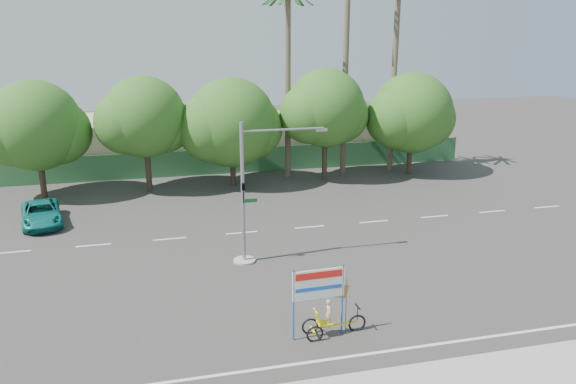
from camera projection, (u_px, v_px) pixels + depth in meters
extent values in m
plane|color=#33302D|center=(315.00, 291.00, 24.79)|extent=(120.00, 120.00, 0.00)
cube|color=#336B3D|center=(239.00, 161.00, 44.53)|extent=(38.00, 0.08, 2.00)
cube|color=#B8AC92|center=(110.00, 143.00, 46.17)|extent=(12.00, 8.00, 4.00)
cube|color=#B8AC92|center=(319.00, 136.00, 50.31)|extent=(14.00, 8.00, 3.60)
cylinder|color=#473828|center=(42.00, 172.00, 37.88)|extent=(0.40, 0.40, 3.52)
sphere|color=#235519|center=(36.00, 125.00, 36.97)|extent=(6.00, 6.00, 6.00)
sphere|color=#235519|center=(59.00, 132.00, 37.71)|extent=(4.32, 4.32, 4.32)
sphere|color=#235519|center=(13.00, 132.00, 36.52)|extent=(4.56, 4.56, 4.56)
cylinder|color=#473828|center=(148.00, 165.00, 39.43)|extent=(0.40, 0.40, 3.74)
sphere|color=#235519|center=(144.00, 117.00, 38.47)|extent=(5.60, 5.60, 5.60)
sphere|color=#235519|center=(164.00, 124.00, 39.20)|extent=(4.03, 4.03, 4.03)
sphere|color=#235519|center=(126.00, 123.00, 38.04)|extent=(4.26, 4.26, 4.26)
cylinder|color=#473828|center=(233.00, 163.00, 40.86)|extent=(0.40, 0.40, 3.30)
sphere|color=#235519|center=(232.00, 122.00, 40.00)|extent=(6.40, 6.40, 6.40)
sphere|color=#235519|center=(251.00, 128.00, 40.76)|extent=(4.61, 4.61, 4.61)
sphere|color=#235519|center=(212.00, 128.00, 39.53)|extent=(4.86, 4.86, 4.86)
cylinder|color=#473828|center=(325.00, 154.00, 42.36)|extent=(0.40, 0.40, 3.87)
sphere|color=#235519|center=(326.00, 108.00, 41.36)|extent=(5.80, 5.80, 5.80)
sphere|color=#235519|center=(341.00, 115.00, 42.11)|extent=(4.18, 4.18, 4.18)
sphere|color=#235519|center=(309.00, 114.00, 40.93)|extent=(4.41, 4.41, 4.41)
cylinder|color=#473828|center=(410.00, 153.00, 44.02)|extent=(0.40, 0.40, 3.43)
sphere|color=#235519|center=(412.00, 113.00, 43.13)|extent=(6.20, 6.20, 6.20)
sphere|color=#235519|center=(427.00, 119.00, 43.88)|extent=(4.46, 4.46, 4.46)
sphere|color=#235519|center=(397.00, 118.00, 42.67)|extent=(4.71, 4.71, 4.71)
cylinder|color=#70604C|center=(346.00, 64.00, 42.35)|extent=(0.44, 0.44, 17.00)
cylinder|color=#70604C|center=(394.00, 76.00, 43.54)|extent=(0.44, 0.44, 15.00)
cylinder|color=#70604C|center=(288.00, 86.00, 41.75)|extent=(0.44, 0.44, 14.00)
cylinder|color=gray|center=(244.00, 260.00, 27.93)|extent=(1.10, 1.10, 0.10)
cylinder|color=gray|center=(243.00, 194.00, 26.95)|extent=(0.18, 0.18, 7.00)
cylinder|color=gray|center=(283.00, 130.00, 26.54)|extent=(4.00, 0.10, 0.10)
cube|color=gray|center=(322.00, 130.00, 27.00)|extent=(0.55, 0.20, 0.12)
imported|color=black|center=(244.00, 193.00, 26.72)|extent=(0.16, 0.20, 1.00)
cube|color=#14662D|center=(250.00, 201.00, 27.13)|extent=(0.70, 0.04, 0.18)
torus|color=black|center=(357.00, 323.00, 21.51)|extent=(0.72, 0.10, 0.72)
torus|color=black|center=(310.00, 326.00, 21.33)|extent=(0.67, 0.10, 0.67)
torus|color=black|center=(315.00, 334.00, 20.78)|extent=(0.67, 0.10, 0.67)
cube|color=yellow|center=(335.00, 325.00, 21.26)|extent=(1.80, 0.12, 0.06)
cube|color=yellow|center=(312.00, 330.00, 21.05)|extent=(0.08, 0.64, 0.05)
cube|color=yellow|center=(325.00, 323.00, 21.11)|extent=(0.54, 0.46, 0.06)
cube|color=yellow|center=(318.00, 317.00, 20.95)|extent=(0.25, 0.45, 0.57)
cylinder|color=black|center=(357.00, 313.00, 21.39)|extent=(0.03, 0.03, 0.58)
cube|color=black|center=(358.00, 307.00, 21.31)|extent=(0.06, 0.48, 0.04)
imported|color=#CCB284|center=(329.00, 313.00, 21.04)|extent=(0.29, 0.42, 1.14)
cylinder|color=#184DB5|center=(294.00, 306.00, 20.54)|extent=(0.06, 0.06, 2.85)
cylinder|color=#184DB5|center=(342.00, 299.00, 21.03)|extent=(0.06, 0.06, 2.85)
cube|color=white|center=(319.00, 284.00, 20.58)|extent=(2.01, 0.12, 1.16)
cube|color=red|center=(319.00, 275.00, 20.44)|extent=(1.79, 0.07, 0.27)
cube|color=#184DB5|center=(319.00, 289.00, 20.59)|extent=(1.79, 0.07, 0.15)
cylinder|color=black|center=(346.00, 306.00, 21.16)|extent=(0.02, 0.02, 2.22)
cube|color=red|center=(337.00, 291.00, 20.87)|extent=(0.94, 0.05, 0.69)
imported|color=#10756E|center=(41.00, 214.00, 33.04)|extent=(3.03, 5.01, 1.30)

